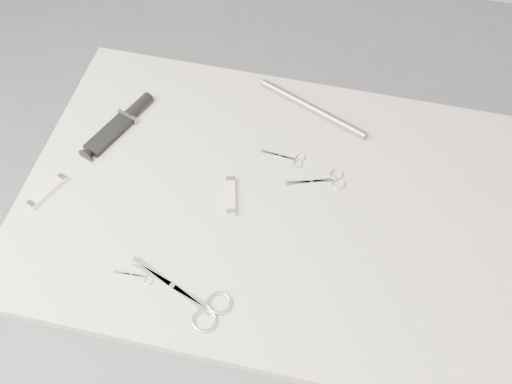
% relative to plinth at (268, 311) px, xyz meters
% --- Properties ---
extents(ground, '(4.00, 4.00, 0.01)m').
position_rel_plinth_xyz_m(ground, '(0.00, 0.00, -0.46)').
color(ground, gray).
rests_on(ground, ground).
extents(plinth, '(0.90, 0.60, 0.90)m').
position_rel_plinth_xyz_m(plinth, '(0.00, 0.00, 0.00)').
color(plinth, '#B1B0AE').
rests_on(plinth, ground).
extents(display_board, '(1.00, 0.70, 0.02)m').
position_rel_plinth_xyz_m(display_board, '(0.00, 0.00, 0.46)').
color(display_board, beige).
rests_on(display_board, plinth).
extents(large_shears, '(0.21, 0.13, 0.01)m').
position_rel_plinth_xyz_m(large_shears, '(-0.08, -0.25, 0.47)').
color(large_shears, silver).
rests_on(large_shears, display_board).
extents(embroidery_scissors_a, '(0.12, 0.07, 0.00)m').
position_rel_plinth_xyz_m(embroidery_scissors_a, '(0.10, 0.08, 0.47)').
color(embroidery_scissors_a, silver).
rests_on(embroidery_scissors_a, display_board).
extents(embroidery_scissors_b, '(0.09, 0.04, 0.00)m').
position_rel_plinth_xyz_m(embroidery_scissors_b, '(0.01, 0.12, 0.47)').
color(embroidery_scissors_b, silver).
rests_on(embroidery_scissors_b, display_board).
extents(tiny_scissors, '(0.08, 0.03, 0.00)m').
position_rel_plinth_xyz_m(tiny_scissors, '(-0.20, -0.22, 0.47)').
color(tiny_scissors, silver).
rests_on(tiny_scissors, display_board).
extents(sheathed_knife, '(0.10, 0.19, 0.02)m').
position_rel_plinth_xyz_m(sheathed_knife, '(-0.36, 0.13, 0.48)').
color(sheathed_knife, black).
rests_on(sheathed_knife, display_board).
extents(pocket_knife_a, '(0.06, 0.10, 0.01)m').
position_rel_plinth_xyz_m(pocket_knife_a, '(-0.44, -0.08, 0.48)').
color(pocket_knife_a, silver).
rests_on(pocket_knife_a, display_board).
extents(pocket_knife_b, '(0.04, 0.09, 0.01)m').
position_rel_plinth_xyz_m(pocket_knife_b, '(-0.08, -0.01, 0.48)').
color(pocket_knife_b, silver).
rests_on(pocket_knife_b, display_board).
extents(metal_rail, '(0.26, 0.12, 0.02)m').
position_rel_plinth_xyz_m(metal_rail, '(0.03, 0.26, 0.48)').
color(metal_rail, gray).
rests_on(metal_rail, display_board).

